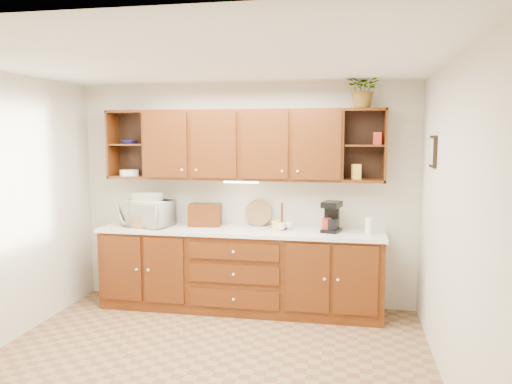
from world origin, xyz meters
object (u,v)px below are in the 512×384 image
at_px(microwave, 148,213).
at_px(coffee_maker, 332,217).
at_px(bread_box, 205,215).
at_px(potted_plant, 364,89).

distance_m(microwave, coffee_maker, 2.13).
xyz_separation_m(microwave, bread_box, (0.65, 0.14, -0.02)).
xyz_separation_m(microwave, coffee_maker, (2.13, 0.06, 0.01)).
bearing_deg(microwave, coffee_maker, 13.37).
bearing_deg(bread_box, microwave, -174.92).
bearing_deg(coffee_maker, potted_plant, 21.69).
xyz_separation_m(bread_box, potted_plant, (1.79, -0.05, 1.42)).
bearing_deg(coffee_maker, microwave, -162.39).
relative_size(bread_box, coffee_maker, 1.09).
relative_size(bread_box, potted_plant, 0.91).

